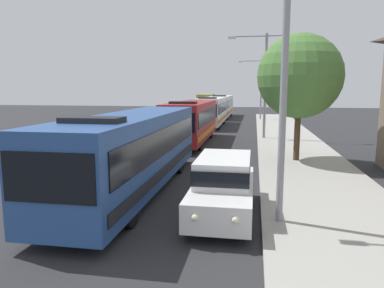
{
  "coord_description": "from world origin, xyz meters",
  "views": [
    {
      "loc": [
        3.3,
        -1.45,
        4.01
      ],
      "look_at": [
        0.61,
        14.03,
        1.59
      ],
      "focal_mm": 33.45,
      "sensor_mm": 36.0,
      "label": 1
    }
  ],
  "objects_px": {
    "streetlamp_mid": "(266,75)",
    "bus_second_in_line": "(191,120)",
    "streetlamp_far": "(261,82)",
    "roadside_tree": "(300,76)",
    "streetlamp_near": "(285,52)",
    "bus_middle": "(211,111)",
    "white_suv": "(224,184)",
    "bus_fourth_in_line": "(222,105)",
    "bus_lead": "(134,149)",
    "box_truck_oncoming": "(205,103)"
  },
  "relations": [
    {
      "from": "bus_lead",
      "to": "box_truck_oncoming",
      "type": "relative_size",
      "value": 1.65
    },
    {
      "from": "bus_second_in_line",
      "to": "bus_middle",
      "type": "relative_size",
      "value": 1.01
    },
    {
      "from": "bus_middle",
      "to": "roadside_tree",
      "type": "distance_m",
      "value": 20.04
    },
    {
      "from": "bus_second_in_line",
      "to": "streetlamp_near",
      "type": "distance_m",
      "value": 16.98
    },
    {
      "from": "roadside_tree",
      "to": "streetlamp_far",
      "type": "bearing_deg",
      "value": 93.22
    },
    {
      "from": "streetlamp_near",
      "to": "bus_second_in_line",
      "type": "bearing_deg",
      "value": 108.91
    },
    {
      "from": "streetlamp_far",
      "to": "roadside_tree",
      "type": "height_order",
      "value": "streetlamp_far"
    },
    {
      "from": "bus_second_in_line",
      "to": "streetlamp_near",
      "type": "xyz_separation_m",
      "value": [
        5.4,
        -15.76,
        3.32
      ]
    },
    {
      "from": "streetlamp_near",
      "to": "bus_middle",
      "type": "bearing_deg",
      "value": 100.85
    },
    {
      "from": "streetlamp_near",
      "to": "box_truck_oncoming",
      "type": "bearing_deg",
      "value": 100.37
    },
    {
      "from": "bus_lead",
      "to": "bus_middle",
      "type": "bearing_deg",
      "value": 90.0
    },
    {
      "from": "white_suv",
      "to": "streetlamp_far",
      "type": "relative_size",
      "value": 0.65
    },
    {
      "from": "bus_middle",
      "to": "streetlamp_far",
      "type": "xyz_separation_m",
      "value": [
        5.4,
        8.78,
        3.16
      ]
    },
    {
      "from": "white_suv",
      "to": "streetlamp_near",
      "type": "xyz_separation_m",
      "value": [
        1.7,
        -0.6,
        3.97
      ]
    },
    {
      "from": "bus_lead",
      "to": "streetlamp_far",
      "type": "distance_m",
      "value": 34.71
    },
    {
      "from": "bus_fourth_in_line",
      "to": "streetlamp_near",
      "type": "distance_m",
      "value": 40.95
    },
    {
      "from": "bus_fourth_in_line",
      "to": "streetlamp_near",
      "type": "xyz_separation_m",
      "value": [
        5.4,
        -40.45,
        3.32
      ]
    },
    {
      "from": "bus_lead",
      "to": "streetlamp_far",
      "type": "xyz_separation_m",
      "value": [
        5.4,
        34.14,
        3.16
      ]
    },
    {
      "from": "bus_middle",
      "to": "box_truck_oncoming",
      "type": "height_order",
      "value": "bus_middle"
    },
    {
      "from": "bus_fourth_in_line",
      "to": "streetlamp_far",
      "type": "relative_size",
      "value": 1.57
    },
    {
      "from": "bus_second_in_line",
      "to": "bus_middle",
      "type": "xyz_separation_m",
      "value": [
        -0.0,
        12.4,
        -0.0
      ]
    },
    {
      "from": "white_suv",
      "to": "streetlamp_mid",
      "type": "relative_size",
      "value": 0.61
    },
    {
      "from": "streetlamp_far",
      "to": "roadside_tree",
      "type": "bearing_deg",
      "value": -86.78
    },
    {
      "from": "box_truck_oncoming",
      "to": "streetlamp_near",
      "type": "xyz_separation_m",
      "value": [
        8.7,
        -47.56,
        3.3
      ]
    },
    {
      "from": "bus_fourth_in_line",
      "to": "roadside_tree",
      "type": "bearing_deg",
      "value": -77.33
    },
    {
      "from": "bus_lead",
      "to": "bus_second_in_line",
      "type": "height_order",
      "value": "same"
    },
    {
      "from": "box_truck_oncoming",
      "to": "streetlamp_near",
      "type": "relative_size",
      "value": 0.93
    },
    {
      "from": "bus_fourth_in_line",
      "to": "streetlamp_mid",
      "type": "xyz_separation_m",
      "value": [
        5.4,
        -21.99,
        3.43
      ]
    },
    {
      "from": "bus_fourth_in_line",
      "to": "streetlamp_mid",
      "type": "bearing_deg",
      "value": -76.2
    },
    {
      "from": "bus_fourth_in_line",
      "to": "white_suv",
      "type": "height_order",
      "value": "bus_fourth_in_line"
    },
    {
      "from": "streetlamp_far",
      "to": "streetlamp_near",
      "type": "bearing_deg",
      "value": -90.0
    },
    {
      "from": "bus_second_in_line",
      "to": "box_truck_oncoming",
      "type": "bearing_deg",
      "value": 95.93
    },
    {
      "from": "bus_middle",
      "to": "white_suv",
      "type": "height_order",
      "value": "bus_middle"
    },
    {
      "from": "bus_fourth_in_line",
      "to": "roadside_tree",
      "type": "height_order",
      "value": "roadside_tree"
    },
    {
      "from": "white_suv",
      "to": "streetlamp_near",
      "type": "distance_m",
      "value": 4.36
    },
    {
      "from": "bus_lead",
      "to": "roadside_tree",
      "type": "xyz_separation_m",
      "value": [
        6.93,
        6.8,
        2.98
      ]
    },
    {
      "from": "streetlamp_mid",
      "to": "streetlamp_far",
      "type": "height_order",
      "value": "streetlamp_mid"
    },
    {
      "from": "box_truck_oncoming",
      "to": "streetlamp_mid",
      "type": "distance_m",
      "value": 30.55
    },
    {
      "from": "bus_second_in_line",
      "to": "streetlamp_far",
      "type": "distance_m",
      "value": 22.09
    },
    {
      "from": "streetlamp_near",
      "to": "streetlamp_far",
      "type": "xyz_separation_m",
      "value": [
        -0.0,
        36.94,
        -0.15
      ]
    },
    {
      "from": "streetlamp_mid",
      "to": "streetlamp_far",
      "type": "distance_m",
      "value": 18.47
    },
    {
      "from": "bus_fourth_in_line",
      "to": "streetlamp_far",
      "type": "bearing_deg",
      "value": -33.08
    },
    {
      "from": "bus_second_in_line",
      "to": "box_truck_oncoming",
      "type": "relative_size",
      "value": 1.46
    },
    {
      "from": "box_truck_oncoming",
      "to": "bus_second_in_line",
      "type": "bearing_deg",
      "value": -84.07
    },
    {
      "from": "bus_lead",
      "to": "streetlamp_mid",
      "type": "height_order",
      "value": "streetlamp_mid"
    },
    {
      "from": "streetlamp_mid",
      "to": "roadside_tree",
      "type": "height_order",
      "value": "streetlamp_mid"
    },
    {
      "from": "bus_lead",
      "to": "box_truck_oncoming",
      "type": "xyz_separation_m",
      "value": [
        -3.3,
        44.76,
        0.01
      ]
    },
    {
      "from": "streetlamp_far",
      "to": "bus_lead",
      "type": "bearing_deg",
      "value": -98.98
    },
    {
      "from": "bus_second_in_line",
      "to": "bus_middle",
      "type": "bearing_deg",
      "value": 90.0
    },
    {
      "from": "streetlamp_mid",
      "to": "bus_second_in_line",
      "type": "bearing_deg",
      "value": -153.33
    }
  ]
}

